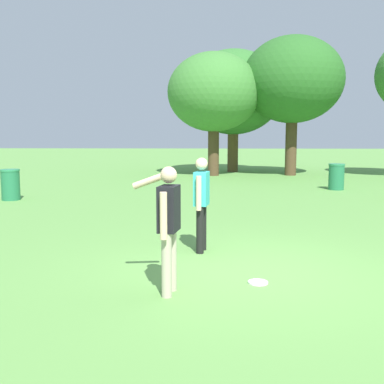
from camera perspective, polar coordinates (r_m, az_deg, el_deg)
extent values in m
plane|color=#609947|center=(7.15, 6.61, -9.63)|extent=(120.00, 120.00, 0.00)
cylinder|color=#B7AD93|center=(5.99, -3.09, -8.82)|extent=(0.13, 0.13, 0.82)
cylinder|color=#B7AD93|center=(6.23, -2.47, -8.19)|extent=(0.13, 0.13, 0.82)
cube|color=black|center=(5.96, -2.81, -2.00)|extent=(0.28, 0.41, 0.58)
sphere|color=beige|center=(5.91, -2.84, 2.07)|extent=(0.21, 0.21, 0.21)
cylinder|color=beige|center=(5.72, -3.46, -2.90)|extent=(0.09, 0.09, 0.58)
cylinder|color=beige|center=(6.24, -4.66, 1.54)|extent=(0.58, 0.18, 0.28)
cylinder|color=black|center=(8.36, 1.31, -4.25)|extent=(0.13, 0.13, 0.82)
cylinder|color=black|center=(8.11, 0.97, -4.60)|extent=(0.13, 0.13, 0.82)
cube|color=#33B2AD|center=(8.13, 1.15, 0.42)|extent=(0.28, 0.41, 0.58)
sphere|color=beige|center=(8.09, 1.16, 3.41)|extent=(0.21, 0.21, 0.21)
cylinder|color=beige|center=(8.39, 1.48, 0.28)|extent=(0.09, 0.09, 0.58)
cylinder|color=beige|center=(7.88, 0.80, -0.15)|extent=(0.09, 0.09, 0.58)
cylinder|color=white|center=(6.68, 7.97, -10.75)|extent=(0.28, 0.28, 0.03)
cylinder|color=#237047|center=(15.69, -21.06, 0.72)|extent=(0.56, 0.56, 0.90)
cylinder|color=#2E8657|center=(15.65, -21.14, 2.47)|extent=(0.59, 0.59, 0.06)
cylinder|color=#237047|center=(18.15, 17.03, 1.68)|extent=(0.56, 0.56, 0.90)
cylinder|color=#2E8657|center=(18.12, 17.08, 3.19)|extent=(0.59, 0.59, 0.06)
cylinder|color=#4C3823|center=(23.28, 2.61, 5.46)|extent=(0.54, 0.54, 2.82)
ellipsoid|color=#3D7A33|center=(23.36, 2.65, 11.97)|extent=(4.49, 4.49, 3.82)
cylinder|color=brown|center=(25.78, 4.96, 5.57)|extent=(0.57, 0.57, 2.80)
ellipsoid|color=#33702D|center=(25.86, 5.02, 11.90)|extent=(5.28, 5.28, 4.49)
cylinder|color=#4C3823|center=(23.93, 11.87, 5.94)|extent=(0.56, 0.56, 3.31)
ellipsoid|color=#286023|center=(24.07, 12.06, 13.12)|extent=(4.93, 4.93, 4.19)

